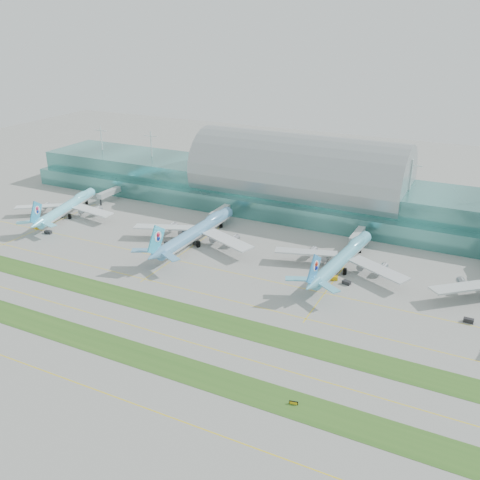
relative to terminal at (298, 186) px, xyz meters
The scene contains 19 objects.
ground 129.58m from the terminal, 90.00° to the right, with size 700.00×700.00×0.00m, color gray.
terminal is the anchor object (origin of this frame).
grass_strip_near 157.43m from the terminal, 90.00° to the right, with size 420.00×12.00×0.08m, color #2D591E.
grass_strip_far 127.58m from the terminal, 90.00° to the right, with size 420.00×12.00×0.08m, color #2D591E.
taxiline_a 177.36m from the terminal, 90.00° to the right, with size 420.00×0.35×0.01m, color yellow.
taxiline_b 143.50m from the terminal, 90.00° to the right, with size 420.00×0.35×0.01m, color yellow.
taxiline_c 111.70m from the terminal, 90.01° to the right, with size 420.00×0.35×0.01m, color yellow.
taxiline_d 89.92m from the terminal, 90.01° to the right, with size 420.00×0.35×0.01m, color yellow.
airliner_a 128.64m from the terminal, 149.23° to the right, with size 57.13×65.88×18.34m.
airliner_b 72.29m from the terminal, 111.78° to the right, with size 66.26×75.11×20.69m.
airliner_c 79.35m from the terminal, 54.87° to the right, with size 61.19×69.79×19.20m.
gse_a 142.99m from the terminal, 141.83° to the right, with size 3.08×1.69×1.30m, color #E5AE0D.
gse_b 136.38m from the terminal, 138.17° to the right, with size 3.66×1.90×1.57m, color black.
gse_c 85.73m from the terminal, 116.89° to the right, with size 3.58×1.55×1.57m, color black.
gse_d 75.46m from the terminal, 110.19° to the right, with size 3.26×1.85×1.47m, color black.
gse_e 89.11m from the terminal, 59.38° to the right, with size 3.68×1.97×1.60m, color gold.
gse_f 93.54m from the terminal, 56.58° to the right, with size 3.40×2.03×1.49m, color black.
gse_g 132.41m from the terminal, 41.28° to the right, with size 3.57×1.71×1.60m, color black.
taxiway_sign_east 167.72m from the terminal, 69.60° to the right, with size 2.62×0.76×1.11m.
Camera 1 is at (99.11, -144.48, 102.52)m, focal length 40.00 mm.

